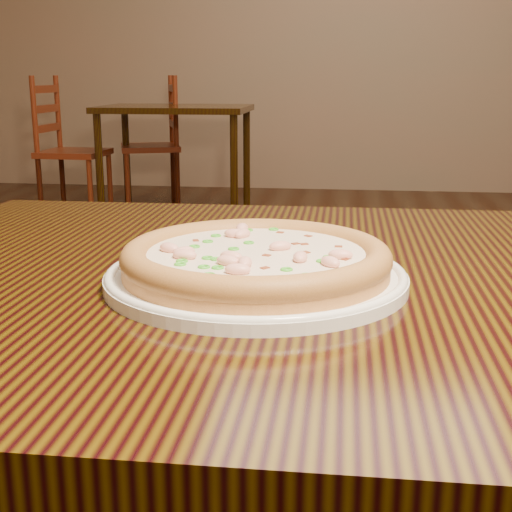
# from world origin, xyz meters

# --- Properties ---
(ground) EXTENTS (9.00, 9.00, 0.00)m
(ground) POSITION_xyz_m (0.00, 0.00, 0.00)
(ground) COLOR black
(hero_table) EXTENTS (1.20, 0.80, 0.75)m
(hero_table) POSITION_xyz_m (-0.09, -0.85, 0.65)
(hero_table) COLOR black
(hero_table) RESTS_ON ground
(plate) EXTENTS (0.31, 0.31, 0.02)m
(plate) POSITION_xyz_m (-0.21, -0.90, 0.76)
(plate) COLOR white
(plate) RESTS_ON hero_table
(pizza) EXTENTS (0.27, 0.27, 0.03)m
(pizza) POSITION_xyz_m (-0.21, -0.90, 0.78)
(pizza) COLOR tan
(pizza) RESTS_ON plate
(bg_table_left) EXTENTS (1.00, 0.70, 0.75)m
(bg_table_left) POSITION_xyz_m (-1.28, 3.25, 0.65)
(bg_table_left) COLOR black
(bg_table_left) RESTS_ON ground
(chair_a) EXTENTS (0.44, 0.44, 0.95)m
(chair_a) POSITION_xyz_m (-2.03, 3.15, 0.44)
(chair_a) COLOR maroon
(chair_a) RESTS_ON ground
(chair_b) EXTENTS (0.53, 0.53, 0.95)m
(chair_b) POSITION_xyz_m (-1.50, 3.60, 0.44)
(chair_b) COLOR maroon
(chair_b) RESTS_ON ground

